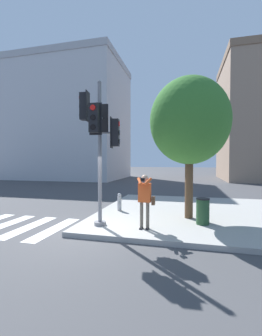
% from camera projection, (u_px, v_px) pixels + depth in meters
% --- Properties ---
extents(ground_plane, '(160.00, 160.00, 0.00)m').
position_uv_depth(ground_plane, '(84.00, 233.00, 7.27)').
color(ground_plane, '#424244').
extents(sidewalk_corner, '(8.00, 8.00, 0.16)m').
position_uv_depth(sidewalk_corner, '(193.00, 213.00, 9.82)').
color(sidewalk_corner, '#9E9B96').
rests_on(sidewalk_corner, ground_plane).
extents(crosswalk_stripes, '(4.60, 2.75, 0.01)m').
position_uv_depth(crosswalk_stripes, '(5.00, 225.00, 8.24)').
color(crosswalk_stripes, silver).
rests_on(crosswalk_stripes, ground_plane).
extents(traffic_signal_pole, '(1.39, 1.38, 4.89)m').
position_uv_depth(traffic_signal_pole, '(99.00, 130.00, 7.57)').
color(traffic_signal_pole, slate).
rests_on(traffic_signal_pole, sidewalk_corner).
extents(person_photographer, '(0.58, 0.54, 1.75)m').
position_uv_depth(person_photographer, '(145.00, 196.00, 7.23)').
color(person_photographer, black).
rests_on(person_photographer, sidewalk_corner).
extents(street_tree, '(3.00, 3.00, 5.37)m').
position_uv_depth(street_tree, '(189.00, 121.00, 8.52)').
color(street_tree, brown).
rests_on(street_tree, sidewalk_corner).
extents(fire_hydrant, '(0.18, 0.24, 0.77)m').
position_uv_depth(fire_hydrant, '(119.00, 202.00, 9.90)').
color(fire_hydrant, '#99999E').
rests_on(fire_hydrant, sidewalk_corner).
extents(trash_bin, '(0.46, 0.46, 0.90)m').
position_uv_depth(trash_bin, '(203.00, 211.00, 7.76)').
color(trash_bin, '#234728').
rests_on(trash_bin, sidewalk_corner).
extents(building_left, '(17.29, 10.70, 15.53)m').
position_uv_depth(building_left, '(62.00, 122.00, 31.21)').
color(building_left, '#BCBCC1').
rests_on(building_left, ground_plane).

